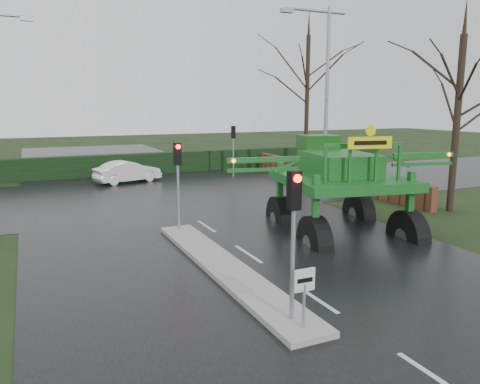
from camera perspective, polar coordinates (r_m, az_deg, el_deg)
name	(u,v)px	position (r m, az deg, el deg)	size (l,w,h in m)	color
ground	(315,299)	(12.48, 9.13, -12.74)	(140.00, 140.00, 0.00)	black
road_main	(191,216)	(21.11, -6.05, -2.96)	(14.00, 80.00, 0.02)	black
road_cross	(157,194)	(26.75, -10.14, -0.20)	(80.00, 12.00, 0.02)	black
median_island	(224,267)	(14.34, -2.01, -9.11)	(1.20, 10.00, 0.16)	gray
hedge_row	(128,165)	(34.36, -13.54, 3.28)	(44.00, 0.90, 1.50)	black
brick_wall	(314,172)	(30.91, 9.02, 2.38)	(0.40, 20.00, 1.20)	#592D1E
keep_left_sign	(304,289)	(10.25, 7.85, -11.59)	(0.50, 0.07, 1.35)	gray
traffic_signal_near	(294,214)	(10.19, 6.58, -2.65)	(0.26, 0.33, 3.52)	gray
traffic_signal_mid	(178,167)	(17.90, -7.59, 3.00)	(0.26, 0.33, 3.52)	gray
traffic_signal_far	(233,140)	(32.30, -0.82, 6.41)	(0.26, 0.33, 3.52)	gray
street_light_right	(322,85)	(26.03, 9.99, 12.76)	(3.85, 0.30, 10.00)	gray
tree_right_near	(459,99)	(23.71, 25.11, 10.25)	(5.60, 5.60, 9.64)	black
tree_right_far	(307,84)	(36.20, 8.21, 12.93)	(7.00, 7.00, 12.05)	black
crop_sprayer	(313,175)	(16.65, 8.95, 2.09)	(9.33, 6.55, 5.28)	black
white_sedan	(128,183)	(31.02, -13.48, 1.13)	(1.47, 4.21, 1.39)	white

